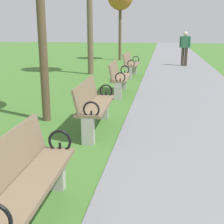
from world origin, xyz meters
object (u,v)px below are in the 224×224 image
park_bench_3 (94,104)px  park_bench_5 (131,64)px  park_bench_2 (24,180)px  park_bench_4 (119,77)px  pedestrian_walking (185,47)px

park_bench_3 → park_bench_5: size_ratio=1.00×
park_bench_3 → park_bench_5: (0.00, 6.58, 0.00)m
park_bench_2 → park_bench_5: same height
park_bench_3 → park_bench_4: 3.30m
park_bench_4 → pedestrian_walking: pedestrian_walking is taller
park_bench_2 → park_bench_4: 6.26m
park_bench_3 → park_bench_4: size_ratio=1.00×
park_bench_4 → park_bench_5: size_ratio=1.00×
park_bench_3 → park_bench_2: bearing=-90.0°
park_bench_2 → park_bench_4: size_ratio=1.00×
park_bench_2 → park_bench_3: (-0.00, 2.96, 0.00)m
park_bench_3 → pedestrian_walking: (2.22, 10.38, 0.44)m
park_bench_4 → pedestrian_walking: (2.22, 7.08, 0.44)m
park_bench_3 → pedestrian_walking: pedestrian_walking is taller
park_bench_3 → pedestrian_walking: size_ratio=0.99×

